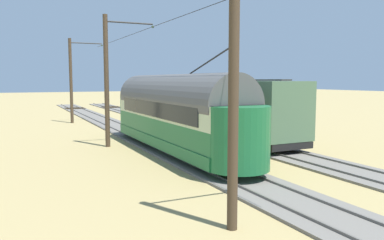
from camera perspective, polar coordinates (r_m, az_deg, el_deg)
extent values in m
plane|color=#9E8956|center=(26.68, -1.40, -2.68)|extent=(220.00, 220.00, 0.00)
cube|color=#666059|center=(27.79, 3.40, -2.24)|extent=(2.80, 80.00, 0.10)
cube|color=#59544C|center=(27.44, 2.08, -2.14)|extent=(0.07, 80.00, 0.08)
cube|color=#59544C|center=(28.13, 4.68, -1.96)|extent=(0.07, 80.00, 0.08)
cube|color=#2D2316|center=(57.77, -12.10, 1.94)|extent=(2.50, 0.24, 0.08)
cube|color=#2D2316|center=(57.14, -11.95, 1.90)|extent=(2.50, 0.24, 0.08)
cube|color=#2D2316|center=(56.51, -11.79, 1.86)|extent=(2.50, 0.24, 0.08)
cube|color=#2D2316|center=(55.88, -11.63, 1.82)|extent=(2.50, 0.24, 0.08)
cube|color=#2D2316|center=(55.25, -11.47, 1.78)|extent=(2.50, 0.24, 0.08)
cube|color=#666059|center=(25.75, -6.58, -2.92)|extent=(2.80, 80.00, 0.10)
cube|color=#59544C|center=(25.52, -8.11, -2.81)|extent=(0.07, 80.00, 0.08)
cube|color=#59544C|center=(25.98, -5.08, -2.62)|extent=(0.07, 80.00, 0.08)
cube|color=#2D2316|center=(56.82, -17.09, 1.75)|extent=(2.50, 0.24, 0.08)
cube|color=#2D2316|center=(56.18, -17.00, 1.70)|extent=(2.50, 0.24, 0.08)
cube|color=#2D2316|center=(55.54, -16.90, 1.66)|extent=(2.50, 0.24, 0.08)
cube|color=#2D2316|center=(54.90, -16.79, 1.62)|extent=(2.50, 0.24, 0.08)
cube|color=#2D2316|center=(54.26, -16.69, 1.57)|extent=(2.50, 0.24, 0.08)
cube|color=#196033|center=(21.33, -2.52, -2.95)|extent=(2.65, 13.03, 0.55)
cube|color=#196033|center=(21.22, -2.53, -0.94)|extent=(2.55, 13.03, 0.95)
cube|color=#B7C699|center=(21.13, -2.54, 1.75)|extent=(2.55, 13.03, 1.05)
cylinder|color=#4C4C4C|center=(21.09, -2.55, 3.17)|extent=(2.65, 12.77, 2.65)
cylinder|color=#196033|center=(27.24, -7.83, 1.06)|extent=(2.55, 2.55, 2.55)
cylinder|color=#196033|center=(15.49, 6.83, -2.61)|extent=(2.55, 2.55, 2.55)
cube|color=black|center=(28.25, -8.56, 3.28)|extent=(1.63, 0.08, 0.36)
cube|color=black|center=(28.31, -8.57, 2.65)|extent=(1.73, 0.06, 0.80)
cube|color=black|center=(21.66, 0.62, 1.86)|extent=(0.04, 10.94, 0.80)
cube|color=black|center=(20.66, -5.85, 1.63)|extent=(0.04, 10.94, 0.80)
cylinder|color=silver|center=(28.46, -8.60, 0.75)|extent=(0.24, 0.06, 0.24)
cube|color=gray|center=(28.50, -8.53, -1.12)|extent=(1.94, 0.12, 0.20)
cylinder|color=black|center=(17.37, 2.79, 8.82)|extent=(0.07, 4.35, 1.20)
cylinder|color=black|center=(25.44, -4.69, -1.84)|extent=(0.10, 0.76, 0.76)
cylinder|color=black|center=(24.97, -7.77, -2.03)|extent=(0.10, 0.76, 0.76)
cylinder|color=black|center=(17.99, 4.81, -5.09)|extent=(0.10, 0.76, 0.76)
cylinder|color=black|center=(17.32, 0.69, -5.50)|extent=(0.10, 0.76, 0.76)
cube|color=#4C6B4C|center=(25.91, 5.46, 2.22)|extent=(2.90, 13.11, 3.20)
cube|color=#332D28|center=(25.86, 5.49, 5.90)|extent=(0.70, 11.80, 0.08)
cube|color=black|center=(26.09, 5.42, -1.72)|extent=(2.70, 13.11, 0.36)
cube|color=black|center=(25.21, 2.56, 1.56)|extent=(0.06, 2.20, 2.56)
cylinder|color=black|center=(21.89, 9.98, -3.08)|extent=(0.10, 0.84, 0.84)
cylinder|color=black|center=(22.74, 12.93, -2.80)|extent=(0.10, 0.84, 0.84)
cylinder|color=black|center=(29.77, -0.30, -0.61)|extent=(0.10, 0.84, 0.84)
cylinder|color=black|center=(30.41, 2.15, -0.48)|extent=(0.10, 0.84, 0.84)
cylinder|color=#423323|center=(37.50, -17.44, 5.52)|extent=(0.28, 0.28, 7.80)
cylinder|color=#2D2D2D|center=(37.89, -15.38, 10.88)|extent=(2.92, 0.10, 0.10)
sphere|color=#334733|center=(38.16, -13.17, 10.67)|extent=(0.16, 0.16, 0.16)
cylinder|color=#423323|center=(23.46, -12.50, 5.56)|extent=(0.28, 0.28, 7.80)
cylinder|color=#2D2D2D|center=(24.07, -9.20, 13.98)|extent=(2.92, 0.10, 0.10)
sphere|color=#334733|center=(24.50, -5.82, 13.53)|extent=(0.16, 0.16, 0.16)
cylinder|color=#423323|center=(10.08, 6.15, 5.35)|extent=(0.28, 0.28, 7.80)
cylinder|color=black|center=(24.50, -5.82, 13.53)|extent=(0.03, 32.54, 0.03)
cylinder|color=black|center=(37.89, -15.38, 10.88)|extent=(2.92, 0.02, 0.02)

